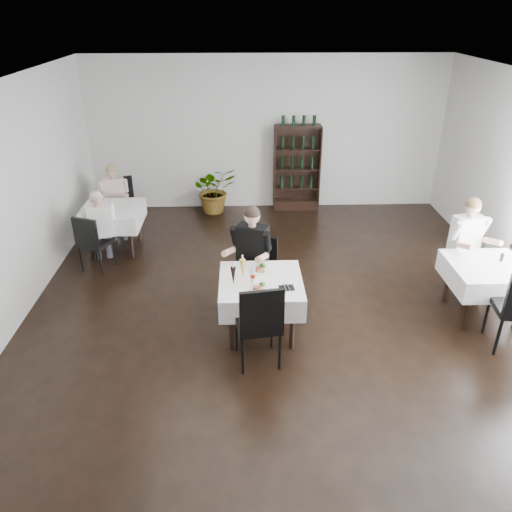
{
  "coord_description": "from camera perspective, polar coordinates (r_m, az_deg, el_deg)",
  "views": [
    {
      "loc": [
        -0.53,
        -5.35,
        3.84
      ],
      "look_at": [
        -0.35,
        0.2,
        1.0
      ],
      "focal_mm": 35.0,
      "sensor_mm": 36.0,
      "label": 1
    }
  ],
  "objects": [
    {
      "name": "left_chair_near",
      "position": [
        8.17,
        -18.24,
        1.77
      ],
      "size": [
        0.56,
        0.56,
        0.94
      ],
      "color": "black",
      "rests_on": "ground"
    },
    {
      "name": "pilsner_lager",
      "position": [
        6.16,
        -1.54,
        -1.46
      ],
      "size": [
        0.07,
        0.07,
        0.32
      ],
      "color": "gold",
      "rests_on": "main_table"
    },
    {
      "name": "main_chair_near",
      "position": [
        5.69,
        0.39,
        -7.36
      ],
      "size": [
        0.57,
        0.57,
        1.09
      ],
      "color": "black",
      "rests_on": "ground"
    },
    {
      "name": "plate_far",
      "position": [
        6.38,
        0.4,
        -1.54
      ],
      "size": [
        0.32,
        0.32,
        0.08
      ],
      "color": "white",
      "rests_on": "main_table"
    },
    {
      "name": "diner_right_far",
      "position": [
        7.62,
        23.21,
        1.64
      ],
      "size": [
        0.61,
        0.65,
        1.47
      ],
      "color": "#3F4047",
      "rests_on": "ground"
    },
    {
      "name": "right_table",
      "position": [
        7.27,
        24.82,
        -1.97
      ],
      "size": [
        0.98,
        0.98,
        0.77
      ],
      "color": "black",
      "rests_on": "ground"
    },
    {
      "name": "wine_shelf",
      "position": [
        10.18,
        4.68,
        9.88
      ],
      "size": [
        0.9,
        0.28,
        1.75
      ],
      "color": "black",
      "rests_on": "ground"
    },
    {
      "name": "diner_left_near",
      "position": [
        8.22,
        -17.44,
        3.7
      ],
      "size": [
        0.56,
        0.59,
        1.3
      ],
      "color": "#3F4047",
      "rests_on": "ground"
    },
    {
      "name": "main_table",
      "position": [
        6.25,
        0.55,
        -3.94
      ],
      "size": [
        1.03,
        1.03,
        0.77
      ],
      "color": "black",
      "rests_on": "ground"
    },
    {
      "name": "plate_near",
      "position": [
        5.99,
        0.37,
        -3.64
      ],
      "size": [
        0.28,
        0.28,
        0.07
      ],
      "color": "white",
      "rests_on": "main_table"
    },
    {
      "name": "pilsner_dark",
      "position": [
        6.03,
        -2.62,
        -2.29
      ],
      "size": [
        0.07,
        0.07,
        0.3
      ],
      "color": "black",
      "rests_on": "main_table"
    },
    {
      "name": "main_chair_far",
      "position": [
        7.01,
        0.48,
        -1.09
      ],
      "size": [
        0.55,
        0.55,
        0.94
      ],
      "color": "black",
      "rests_on": "ground"
    },
    {
      "name": "left_table",
      "position": [
        8.76,
        -16.09,
        4.39
      ],
      "size": [
        0.98,
        0.98,
        0.77
      ],
      "color": "black",
      "rests_on": "ground"
    },
    {
      "name": "potted_tree",
      "position": [
        10.14,
        -4.77,
        7.57
      ],
      "size": [
        1.03,
        0.96,
        0.94
      ],
      "primitive_type": "imported",
      "rotation": [
        0.0,
        0.0,
        0.31
      ],
      "color": "#2C5E20",
      "rests_on": "ground"
    },
    {
      "name": "room_shell",
      "position": [
        5.87,
        3.52,
        3.48
      ],
      "size": [
        9.0,
        9.0,
        9.0
      ],
      "color": "black",
      "rests_on": "ground"
    },
    {
      "name": "diner_left_far",
      "position": [
        9.31,
        -15.85,
        6.69
      ],
      "size": [
        0.54,
        0.56,
        1.31
      ],
      "color": "#3F4047",
      "rests_on": "ground"
    },
    {
      "name": "pepper_mill",
      "position": [
        7.36,
        26.29,
        -0.13
      ],
      "size": [
        0.06,
        0.06,
        0.11
      ],
      "primitive_type": "cylinder",
      "rotation": [
        0.0,
        0.0,
        -0.38
      ],
      "color": "black",
      "rests_on": "right_table"
    },
    {
      "name": "napkin_cutlery",
      "position": [
        6.01,
        3.53,
        -3.65
      ],
      "size": [
        0.19,
        0.2,
        0.02
      ],
      "color": "black",
      "rests_on": "main_table"
    },
    {
      "name": "diner_main",
      "position": [
        6.69,
        -0.66,
        0.56
      ],
      "size": [
        0.66,
        0.69,
        1.48
      ],
      "color": "#3F4047",
      "rests_on": "ground"
    },
    {
      "name": "left_chair_far",
      "position": [
        9.47,
        -15.08,
        6.0
      ],
      "size": [
        0.58,
        0.58,
        1.02
      ],
      "color": "black",
      "rests_on": "ground"
    },
    {
      "name": "right_chair_far",
      "position": [
        7.85,
        23.64,
        -0.01
      ],
      "size": [
        0.53,
        0.54,
        1.0
      ],
      "color": "black",
      "rests_on": "ground"
    },
    {
      "name": "coke_bottle",
      "position": [
        6.09,
        -0.35,
        -2.13
      ],
      "size": [
        0.06,
        0.06,
        0.25
      ],
      "color": "silver",
      "rests_on": "main_table"
    }
  ]
}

